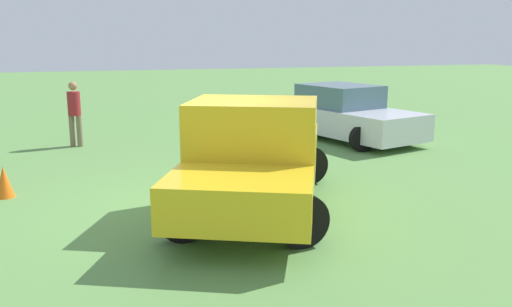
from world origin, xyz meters
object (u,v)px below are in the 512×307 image
at_px(person_bystander, 74,110).
at_px(traffic_cone, 4,182).
at_px(sedan_near, 343,114).
at_px(pickup_truck, 255,154).

relative_size(person_bystander, traffic_cone, 3.00).
height_order(sedan_near, traffic_cone, sedan_near).
distance_m(person_bystander, traffic_cone, 4.56).
distance_m(sedan_near, traffic_cone, 8.77).
bearing_deg(traffic_cone, sedan_near, -157.71).
bearing_deg(sedan_near, traffic_cone, -83.91).
relative_size(pickup_truck, sedan_near, 1.09).
relative_size(pickup_truck, traffic_cone, 9.57).
bearing_deg(pickup_truck, traffic_cone, 87.92).
bearing_deg(person_bystander, sedan_near, 109.13).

